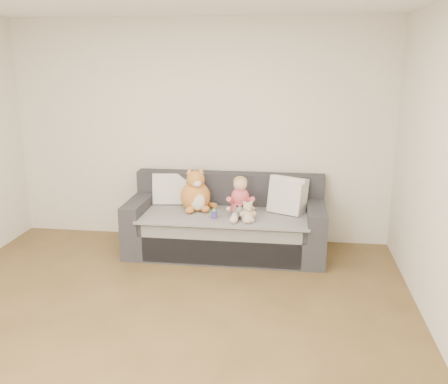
{
  "coord_description": "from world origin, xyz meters",
  "views": [
    {
      "loc": [
        1.07,
        -3.28,
        2.16
      ],
      "look_at": [
        0.38,
        1.87,
        0.75
      ],
      "focal_mm": 40.0,
      "sensor_mm": 36.0,
      "label": 1
    }
  ],
  "objects_px": {
    "plush_cat": "(196,194)",
    "teddy_bear": "(248,213)",
    "sofa": "(226,225)",
    "toddler": "(240,199)",
    "sippy_cup": "(214,213)"
  },
  "relations": [
    {
      "from": "sofa",
      "to": "sippy_cup",
      "type": "xyz_separation_m",
      "value": [
        -0.1,
        -0.27,
        0.22
      ]
    },
    {
      "from": "plush_cat",
      "to": "sippy_cup",
      "type": "xyz_separation_m",
      "value": [
        0.25,
        -0.27,
        -0.13
      ]
    },
    {
      "from": "teddy_bear",
      "to": "sippy_cup",
      "type": "distance_m",
      "value": 0.38
    },
    {
      "from": "sofa",
      "to": "sippy_cup",
      "type": "distance_m",
      "value": 0.36
    },
    {
      "from": "sofa",
      "to": "plush_cat",
      "type": "xyz_separation_m",
      "value": [
        -0.35,
        0.01,
        0.35
      ]
    },
    {
      "from": "toddler",
      "to": "teddy_bear",
      "type": "xyz_separation_m",
      "value": [
        0.1,
        -0.19,
        -0.09
      ]
    },
    {
      "from": "sofa",
      "to": "teddy_bear",
      "type": "height_order",
      "value": "sofa"
    },
    {
      "from": "teddy_bear",
      "to": "sippy_cup",
      "type": "relative_size",
      "value": 2.0
    },
    {
      "from": "toddler",
      "to": "sippy_cup",
      "type": "xyz_separation_m",
      "value": [
        -0.27,
        -0.13,
        -0.12
      ]
    },
    {
      "from": "toddler",
      "to": "sippy_cup",
      "type": "relative_size",
      "value": 3.94
    },
    {
      "from": "toddler",
      "to": "plush_cat",
      "type": "xyz_separation_m",
      "value": [
        -0.52,
        0.14,
        0.01
      ]
    },
    {
      "from": "sofa",
      "to": "toddler",
      "type": "xyz_separation_m",
      "value": [
        0.17,
        -0.14,
        0.35
      ]
    },
    {
      "from": "toddler",
      "to": "sippy_cup",
      "type": "distance_m",
      "value": 0.32
    },
    {
      "from": "plush_cat",
      "to": "teddy_bear",
      "type": "height_order",
      "value": "plush_cat"
    },
    {
      "from": "sofa",
      "to": "toddler",
      "type": "relative_size",
      "value": 4.87
    }
  ]
}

